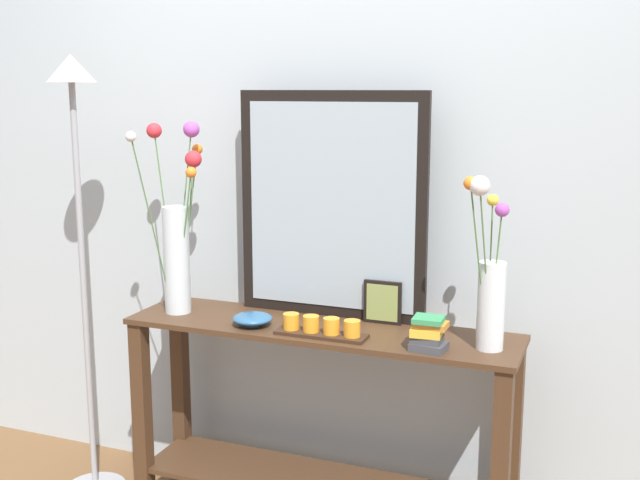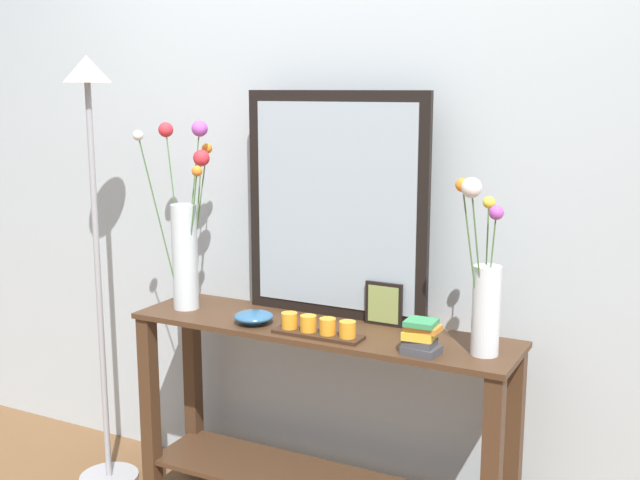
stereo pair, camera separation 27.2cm
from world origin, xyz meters
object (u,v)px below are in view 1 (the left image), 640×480
object	(u,v)px
decorative_bowl	(253,319)
floor_lamp	(79,206)
console_table	(320,409)
mirror_leaning	(332,206)
tall_vase_left	(177,239)
vase_right	(490,287)
candle_tray	(321,328)
book_stack	(428,334)
picture_frame_small	(382,302)

from	to	relation	value
decorative_bowl	floor_lamp	size ratio (longest dim) A/B	0.08
console_table	decorative_bowl	distance (m)	0.41
console_table	mirror_leaning	bearing A→B (deg)	94.61
tall_vase_left	floor_lamp	size ratio (longest dim) A/B	0.41
mirror_leaning	tall_vase_left	world-z (taller)	mirror_leaning
floor_lamp	tall_vase_left	bearing A→B (deg)	10.59
vase_right	floor_lamp	xyz separation A→B (m)	(-1.54, -0.05, 0.18)
candle_tray	book_stack	size ratio (longest dim) A/B	2.67
picture_frame_small	tall_vase_left	bearing A→B (deg)	-169.94
console_table	tall_vase_left	size ratio (longest dim) A/B	1.98
vase_right	candle_tray	size ratio (longest dim) A/B	1.79
mirror_leaning	floor_lamp	world-z (taller)	floor_lamp
mirror_leaning	candle_tray	world-z (taller)	mirror_leaning
mirror_leaning	floor_lamp	xyz separation A→B (m)	(-0.93, -0.23, -0.02)
book_stack	vase_right	bearing A→B (deg)	23.09
book_stack	picture_frame_small	bearing A→B (deg)	134.51
console_table	tall_vase_left	distance (m)	0.81
book_stack	floor_lamp	bearing A→B (deg)	179.10
tall_vase_left	floor_lamp	distance (m)	0.40
console_table	floor_lamp	size ratio (longest dim) A/B	0.82
candle_tray	book_stack	world-z (taller)	book_stack
candle_tray	floor_lamp	world-z (taller)	floor_lamp
floor_lamp	candle_tray	bearing A→B (deg)	-0.58
vase_right	book_stack	bearing A→B (deg)	-156.91
candle_tray	picture_frame_small	size ratio (longest dim) A/B	2.04
console_table	mirror_leaning	size ratio (longest dim) A/B	1.72
floor_lamp	picture_frame_small	bearing A→B (deg)	10.24
picture_frame_small	decorative_bowl	world-z (taller)	picture_frame_small
tall_vase_left	candle_tray	size ratio (longest dim) A/B	2.24
mirror_leaning	candle_tray	xyz separation A→B (m)	(0.05, -0.24, -0.38)
vase_right	picture_frame_small	distance (m)	0.45
console_table	tall_vase_left	xyz separation A→B (m)	(-0.56, -0.02, 0.59)
mirror_leaning	vase_right	bearing A→B (deg)	-16.48
tall_vase_left	picture_frame_small	world-z (taller)	tall_vase_left
console_table	decorative_bowl	size ratio (longest dim) A/B	9.94
mirror_leaning	vase_right	world-z (taller)	mirror_leaning
tall_vase_left	console_table	bearing A→B (deg)	1.74
vase_right	decorative_bowl	distance (m)	0.84
console_table	candle_tray	xyz separation A→B (m)	(0.04, -0.10, 0.34)
picture_frame_small	book_stack	xyz separation A→B (m)	(0.22, -0.23, -0.02)
book_stack	floor_lamp	world-z (taller)	floor_lamp
vase_right	picture_frame_small	xyz separation A→B (m)	(-0.40, 0.15, -0.13)
decorative_bowl	picture_frame_small	bearing A→B (deg)	24.83
decorative_bowl	candle_tray	bearing A→B (deg)	-4.42
vase_right	decorative_bowl	world-z (taller)	vase_right
console_table	decorative_bowl	world-z (taller)	decorative_bowl
console_table	candle_tray	size ratio (longest dim) A/B	4.43
console_table	mirror_leaning	distance (m)	0.74
mirror_leaning	decorative_bowl	size ratio (longest dim) A/B	5.79
console_table	book_stack	xyz separation A→B (m)	(0.42, -0.11, 0.36)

